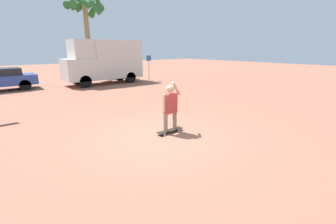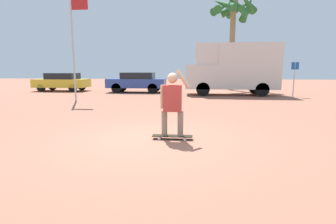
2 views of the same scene
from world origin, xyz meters
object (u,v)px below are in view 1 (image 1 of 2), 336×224
person_skateboarder (170,105)px  street_sign (149,64)px  skateboard (170,131)px  camper_van (105,60)px  palm_tree_near_van (85,8)px

person_skateboarder → street_sign: bearing=58.5°
skateboard → camper_van: (3.03, 11.61, 1.72)m
person_skateboarder → camper_van: camper_van is taller
camper_van → palm_tree_near_van: (0.44, 4.35, 4.37)m
skateboard → street_sign: (6.65, 10.83, 1.30)m
skateboard → palm_tree_near_van: 17.43m
person_skateboarder → street_sign: street_sign is taller
skateboard → street_sign: size_ratio=0.46×
person_skateboarder → palm_tree_near_van: bearing=77.7°
palm_tree_near_van → street_sign: bearing=-58.2°
camper_van → palm_tree_near_van: size_ratio=0.80×
camper_van → street_sign: size_ratio=2.79×
camper_van → street_sign: (3.62, -0.78, -0.42)m
person_skateboarder → camper_van: size_ratio=0.27×
skateboard → camper_van: size_ratio=0.17×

